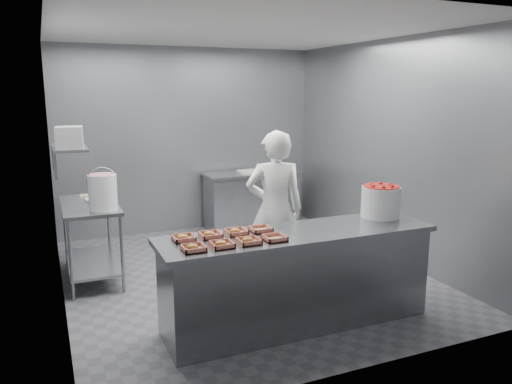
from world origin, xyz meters
TOP-DOWN VIEW (x-y plane):
  - floor at (0.00, 0.00)m, footprint 4.50×4.50m
  - ceiling at (0.00, 0.00)m, footprint 4.50×4.50m
  - wall_back at (0.00, 2.25)m, footprint 4.00×0.04m
  - wall_left at (-2.00, 0.00)m, footprint 0.04×4.50m
  - wall_right at (2.00, 0.00)m, footprint 0.04×4.50m
  - service_counter at (0.00, -1.35)m, footprint 2.60×0.70m
  - prep_table at (-1.65, 0.60)m, footprint 0.60×1.20m
  - back_counter at (0.90, 1.90)m, footprint 1.50×0.60m
  - wall_shelf at (-1.82, 0.60)m, footprint 0.35×0.90m
  - tray_0 at (-1.03, -1.50)m, footprint 0.19×0.18m
  - tray_1 at (-0.79, -1.50)m, footprint 0.19×0.18m
  - tray_2 at (-0.55, -1.50)m, footprint 0.19×0.18m
  - tray_3 at (-0.31, -1.50)m, footprint 0.19×0.18m
  - tray_4 at (-1.03, -1.20)m, footprint 0.19×0.18m
  - tray_5 at (-0.79, -1.20)m, footprint 0.19×0.18m
  - tray_6 at (-0.55, -1.20)m, footprint 0.19×0.18m
  - tray_7 at (-0.31, -1.20)m, footprint 0.19×0.18m
  - worker at (0.22, -0.38)m, footprint 0.73×0.60m
  - strawberry_tub at (1.02, -1.20)m, footprint 0.39×0.39m
  - glaze_bucket at (-1.53, 0.23)m, footprint 0.32×0.30m
  - bucket_lid at (-1.51, 0.73)m, footprint 0.46×0.46m
  - rag at (-1.65, 1.01)m, footprint 0.16×0.15m
  - appliance at (-1.82, 0.33)m, footprint 0.30×0.33m
  - paper_stack at (0.83, 1.90)m, footprint 0.32×0.25m

SIDE VIEW (x-z plane):
  - floor at x=0.00m, z-range 0.00..0.00m
  - back_counter at x=0.90m, z-range 0.00..0.90m
  - service_counter at x=0.00m, z-range 0.00..0.90m
  - prep_table at x=-1.65m, z-range 0.14..1.04m
  - worker at x=0.22m, z-range 0.00..1.74m
  - rag at x=-1.65m, z-range 0.90..0.92m
  - bucket_lid at x=-1.51m, z-range 0.90..0.93m
  - paper_stack at x=0.83m, z-range 0.90..0.94m
  - tray_3 at x=-0.31m, z-range 0.90..0.94m
  - tray_7 at x=-0.31m, z-range 0.90..0.94m
  - tray_0 at x=-1.03m, z-range 0.89..0.95m
  - tray_1 at x=-0.79m, z-range 0.89..0.95m
  - tray_2 at x=-0.55m, z-range 0.89..0.95m
  - tray_4 at x=-1.03m, z-range 0.89..0.95m
  - tray_5 at x=-0.79m, z-range 0.89..0.95m
  - tray_6 at x=-0.55m, z-range 0.89..0.95m
  - strawberry_tub at x=1.02m, z-range 0.91..1.23m
  - glaze_bucket at x=-1.53m, z-range 0.87..1.33m
  - wall_back at x=0.00m, z-range 0.00..2.80m
  - wall_left at x=-2.00m, z-range 0.00..2.80m
  - wall_right at x=2.00m, z-range 0.00..2.80m
  - wall_shelf at x=-1.82m, z-range 1.54..1.56m
  - appliance at x=-1.82m, z-range 1.56..1.79m
  - ceiling at x=0.00m, z-range 2.80..2.80m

